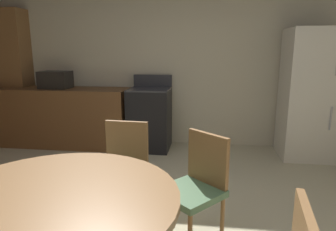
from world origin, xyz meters
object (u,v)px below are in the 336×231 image
oven_range (150,118)px  dining_table (55,223)px  microwave (56,80)px  chair_northeast (197,184)px  refrigerator (309,95)px  chair_north (123,166)px

oven_range → dining_table: size_ratio=0.85×
microwave → chair_northeast: microwave is taller
refrigerator → chair_north: (-2.08, -1.90, -0.38)m
chair_northeast → chair_north: (-0.64, 0.26, 0.00)m
dining_table → chair_northeast: (0.70, 0.79, -0.11)m
dining_table → chair_north: (0.06, 1.05, -0.11)m
refrigerator → dining_table: size_ratio=1.36×
oven_range → refrigerator: size_ratio=0.62×
dining_table → chair_north: 1.06m
microwave → oven_range: bearing=0.1°
refrigerator → dining_table: refrigerator is taller
oven_range → dining_table: 3.01m
oven_range → chair_northeast: (0.79, -2.22, 0.03)m
refrigerator → dining_table: 3.66m
chair_northeast → dining_table: bearing=0.0°
microwave → refrigerator: bearing=-0.8°
oven_range → dining_table: oven_range is taller
refrigerator → dining_table: (-2.14, -2.95, -0.27)m
dining_table → chair_north: size_ratio=1.48×
microwave → chair_northeast: 3.20m
chair_northeast → chair_north: same height
oven_range → refrigerator: (2.23, -0.05, 0.41)m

